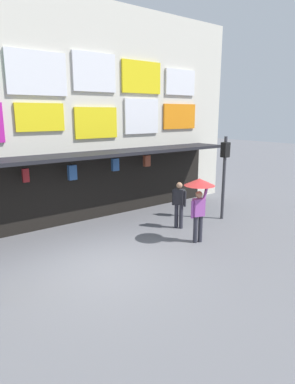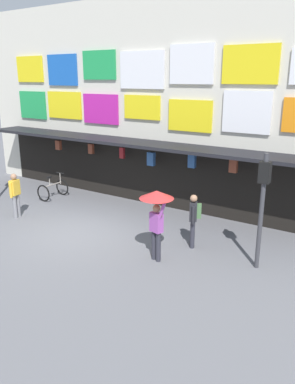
{
  "view_description": "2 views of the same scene",
  "coord_description": "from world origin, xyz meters",
  "px_view_note": "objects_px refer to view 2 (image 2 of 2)",
  "views": [
    {
      "loc": [
        -4.11,
        -7.24,
        4.02
      ],
      "look_at": [
        2.04,
        0.73,
        1.65
      ],
      "focal_mm": 31.2,
      "sensor_mm": 36.0,
      "label": 1
    },
    {
      "loc": [
        8.55,
        -8.7,
        5.04
      ],
      "look_at": [
        2.23,
        0.94,
        1.56
      ],
      "focal_mm": 35.72,
      "sensor_mm": 36.0,
      "label": 2
    }
  ],
  "objects_px": {
    "traffic_light_far": "(263,193)",
    "pedestrian_with_umbrella": "(156,206)",
    "bicycle_parked": "(53,189)",
    "pedestrian_in_green": "(194,217)",
    "pedestrian_in_red": "(15,193)"
  },
  "relations": [
    {
      "from": "bicycle_parked",
      "to": "pedestrian_in_green",
      "type": "height_order",
      "value": "pedestrian_in_green"
    },
    {
      "from": "pedestrian_in_green",
      "to": "bicycle_parked",
      "type": "bearing_deg",
      "value": 171.16
    },
    {
      "from": "traffic_light_far",
      "to": "pedestrian_with_umbrella",
      "type": "distance_m",
      "value": 2.85
    },
    {
      "from": "traffic_light_far",
      "to": "pedestrian_in_red",
      "type": "xyz_separation_m",
      "value": [
        -8.76,
        -1.04,
        -1.19
      ]
    },
    {
      "from": "bicycle_parked",
      "to": "pedestrian_with_umbrella",
      "type": "bearing_deg",
      "value": -20.3
    },
    {
      "from": "bicycle_parked",
      "to": "pedestrian_in_green",
      "type": "xyz_separation_m",
      "value": [
        7.31,
        -1.14,
        0.59
      ]
    },
    {
      "from": "pedestrian_in_green",
      "to": "pedestrian_in_red",
      "type": "bearing_deg",
      "value": -169.22
    },
    {
      "from": "traffic_light_far",
      "to": "pedestrian_with_umbrella",
      "type": "bearing_deg",
      "value": -155.56
    },
    {
      "from": "pedestrian_in_red",
      "to": "bicycle_parked",
      "type": "bearing_deg",
      "value": 104.52
    },
    {
      "from": "bicycle_parked",
      "to": "traffic_light_far",
      "type": "bearing_deg",
      "value": -8.29
    },
    {
      "from": "pedestrian_in_green",
      "to": "pedestrian_with_umbrella",
      "type": "xyz_separation_m",
      "value": [
        -0.47,
        -1.39,
        0.66
      ]
    },
    {
      "from": "pedestrian_in_green",
      "to": "traffic_light_far",
      "type": "bearing_deg",
      "value": -6.35
    },
    {
      "from": "bicycle_parked",
      "to": "pedestrian_in_red",
      "type": "distance_m",
      "value": 2.55
    },
    {
      "from": "pedestrian_in_red",
      "to": "pedestrian_with_umbrella",
      "type": "height_order",
      "value": "pedestrian_with_umbrella"
    },
    {
      "from": "traffic_light_far",
      "to": "pedestrian_in_green",
      "type": "height_order",
      "value": "traffic_light_far"
    }
  ]
}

